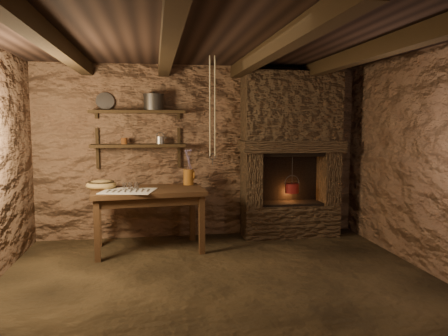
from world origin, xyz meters
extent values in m
plane|color=black|center=(0.00, 0.00, 0.00)|extent=(4.50, 4.50, 0.00)
cube|color=brown|center=(0.00, 2.00, 1.20)|extent=(4.50, 0.04, 2.40)
cube|color=brown|center=(0.00, -2.00, 1.20)|extent=(4.50, 0.04, 2.40)
cube|color=brown|center=(2.25, 0.00, 1.20)|extent=(0.04, 4.00, 2.40)
cube|color=black|center=(0.00, 0.00, 2.40)|extent=(4.50, 4.00, 0.04)
cube|color=black|center=(-1.50, 0.00, 2.31)|extent=(0.14, 3.95, 0.16)
cube|color=black|center=(-0.50, 0.00, 2.31)|extent=(0.14, 3.95, 0.16)
cube|color=black|center=(0.50, 0.00, 2.31)|extent=(0.14, 3.95, 0.16)
cube|color=black|center=(1.50, 0.00, 2.31)|extent=(0.14, 3.95, 0.16)
cube|color=black|center=(-0.85, 1.84, 1.30)|extent=(1.25, 0.30, 0.04)
cube|color=black|center=(-0.85, 1.84, 1.75)|extent=(1.25, 0.30, 0.04)
cube|color=#36271B|center=(1.25, 1.77, 0.23)|extent=(1.35, 0.45, 0.45)
cube|color=#36271B|center=(0.69, 1.77, 0.82)|extent=(0.23, 0.45, 0.75)
cube|color=#36271B|center=(1.81, 1.77, 0.82)|extent=(0.23, 0.45, 0.75)
cube|color=#36271B|center=(1.25, 1.74, 1.28)|extent=(1.43, 0.51, 0.16)
cube|color=#36271B|center=(1.25, 1.77, 1.83)|extent=(1.35, 0.45, 0.94)
cube|color=black|center=(1.25, 1.96, 0.82)|extent=(0.90, 0.06, 0.75)
cube|color=black|center=(-0.72, 1.35, 0.75)|extent=(1.44, 0.91, 0.06)
cube|color=black|center=(-0.72, 1.35, 0.67)|extent=(1.31, 0.78, 0.10)
cube|color=beige|center=(-0.96, 1.20, 0.79)|extent=(0.70, 0.62, 0.01)
cylinder|color=brown|center=(-0.20, 1.64, 0.89)|extent=(0.18, 0.18, 0.21)
torus|color=brown|center=(-0.13, 1.64, 0.91)|extent=(0.02, 0.11, 0.11)
ellipsoid|color=#9E7E44|center=(-1.30, 1.47, 0.83)|extent=(0.44, 0.44, 0.13)
cylinder|color=#302D2B|center=(-0.64, 1.84, 1.87)|extent=(0.29, 0.29, 0.20)
cylinder|color=#A6A5A0|center=(-1.28, 1.94, 1.89)|extent=(0.26, 0.15, 0.24)
cylinder|color=#5C2D12|center=(-1.03, 1.84, 1.36)|extent=(0.11, 0.11, 0.08)
cylinder|color=maroon|center=(1.26, 1.72, 0.69)|extent=(0.24, 0.24, 0.13)
torus|color=#302D2B|center=(1.26, 1.72, 0.77)|extent=(0.21, 0.01, 0.21)
cylinder|color=#302D2B|center=(1.26, 1.72, 0.94)|extent=(0.01, 0.01, 0.44)
camera|label=1|loc=(-0.63, -4.12, 1.61)|focal=35.00mm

